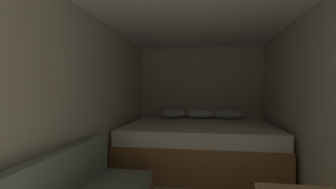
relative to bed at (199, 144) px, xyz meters
name	(u,v)px	position (x,y,z in m)	size (l,w,h in m)	color
wall_back	(201,99)	(0.00, 1.00, 0.71)	(2.56, 0.05, 2.14)	beige
wall_left	(80,107)	(-1.25, -1.58, 0.71)	(0.05, 5.11, 2.14)	beige
wall_right	(330,109)	(1.25, -1.58, 0.71)	(0.05, 5.11, 2.14)	beige
bed	(199,144)	(0.00, 0.00, 0.00)	(2.34, 1.90, 0.89)	olive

